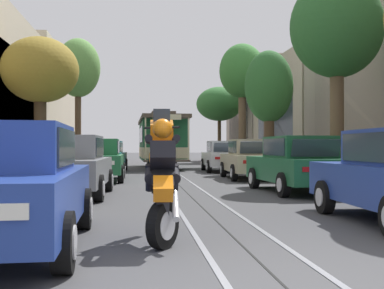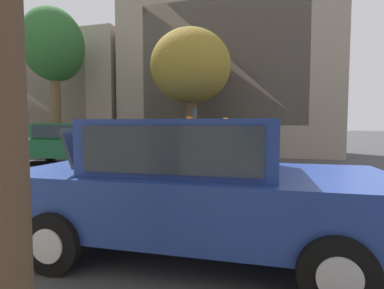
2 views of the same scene
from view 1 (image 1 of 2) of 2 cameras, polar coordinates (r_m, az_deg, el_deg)
name	(u,v)px [view 1 (image 1 of 2)]	position (r m, az deg, el deg)	size (l,w,h in m)	color
ground_plane	(168,174)	(22.38, -2.91, -3.56)	(160.00, 160.00, 0.00)	#424244
trolley_track_rails	(165,171)	(24.92, -3.27, -3.21)	(1.14, 53.51, 0.01)	gray
building_facade_right	(348,92)	(26.71, 18.02, 5.92)	(4.55, 45.21, 10.02)	gray
parked_car_blue_near_left	(5,185)	(6.54, -21.31, -4.54)	(2.10, 4.41, 1.58)	#233D93
parked_car_grey_second_left	(70,166)	(12.84, -14.28, -2.44)	(2.07, 4.39, 1.58)	slate
parked_car_green_mid_left	(98,160)	(18.50, -11.07, -1.77)	(2.03, 4.37, 1.58)	#1E6038
parked_car_teal_fourth_left	(106,156)	(25.07, -10.13, -1.38)	(2.12, 4.41, 1.58)	#196B70
parked_car_green_second_right	(298,164)	(13.89, 12.44, -2.28)	(2.12, 4.41, 1.58)	#1E6038
parked_car_beige_mid_right	(250,159)	(19.28, 6.94, -1.71)	(2.08, 4.40, 1.58)	#C1B28E
parked_car_white_fourth_right	(223,156)	(24.81, 3.71, -1.39)	(2.08, 4.40, 1.58)	silver
street_tree_kerb_left_second	(40,72)	(20.95, -17.60, 8.23)	(3.14, 3.28, 5.81)	#4C3826
street_tree_kerb_left_mid	(78,70)	(32.60, -13.40, 8.67)	(2.88, 2.63, 8.39)	brown
street_tree_kerb_right_second	(337,30)	(17.05, 16.84, 12.89)	(3.13, 2.55, 6.96)	brown
street_tree_kerb_right_mid	(269,89)	(23.98, 9.13, 6.52)	(2.40, 1.96, 6.02)	#4C3826
street_tree_kerb_right_fourth	(242,73)	(31.94, 5.98, 8.45)	(3.00, 2.95, 8.05)	brown
street_tree_kerb_right_far	(219,104)	(38.83, 3.27, 4.81)	(3.71, 3.98, 6.11)	#4C3826
cable_car_trolley	(161,141)	(29.41, -3.74, 0.47)	(2.79, 9.17, 3.28)	#1E5B38
motorcycle_with_rider	(162,171)	(6.46, -3.55, -3.19)	(0.49, 1.85, 1.83)	black
pedestrian_on_right_pavement	(17,156)	(20.97, -20.09, -1.29)	(0.55, 0.42, 1.61)	#4C4233
fire_hydrant	(24,178)	(14.00, -19.33, -3.79)	(0.40, 0.22, 0.84)	red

